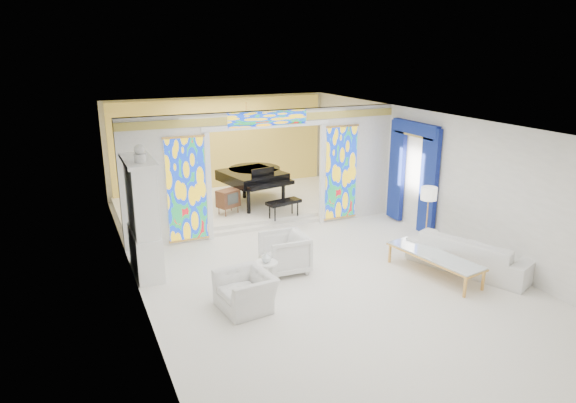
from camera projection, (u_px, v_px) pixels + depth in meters
name	position (u px, v px, depth m)	size (l,w,h in m)	color
floor	(301.00, 257.00, 11.29)	(12.00, 12.00, 0.00)	white
ceiling	(302.00, 121.00, 10.42)	(7.00, 12.00, 0.02)	white
wall_back	(220.00, 145.00, 16.11)	(7.00, 0.02, 3.00)	white
wall_front	(536.00, 328.00, 5.60)	(7.00, 0.02, 3.00)	white
wall_left	(131.00, 213.00, 9.50)	(0.02, 12.00, 3.00)	white
wall_right	(434.00, 176.00, 12.21)	(0.02, 12.00, 3.00)	white
partition_wall	(267.00, 166.00, 12.56)	(7.00, 0.22, 3.00)	white
stained_glass_left	(187.00, 190.00, 11.78)	(0.90, 0.04, 2.40)	gold
stained_glass_right	(341.00, 173.00, 13.36)	(0.90, 0.04, 2.40)	gold
stained_glass_transom	(268.00, 119.00, 12.13)	(2.00, 0.04, 0.34)	gold
alcove_platform	(241.00, 204.00, 14.85)	(6.80, 3.80, 0.18)	white
gold_curtain_back	(221.00, 145.00, 16.01)	(6.70, 0.10, 2.90)	#E1C64E
chandelier	(246.00, 119.00, 14.13)	(0.48, 0.48, 0.30)	gold
blue_drapes	(413.00, 167.00, 12.76)	(0.14, 1.85, 2.65)	navy
china_cabinet	(143.00, 218.00, 10.23)	(0.56, 1.46, 2.72)	white
armchair_left	(246.00, 291.00, 9.02)	(0.99, 0.87, 0.65)	white
armchair_right	(285.00, 253.00, 10.49)	(0.86, 0.89, 0.81)	white
sofa	(471.00, 253.00, 10.60)	(2.49, 0.97, 0.73)	white
side_table	(266.00, 271.00, 9.76)	(0.46, 0.46, 0.54)	white
vase	(266.00, 257.00, 9.67)	(0.19, 0.19, 0.20)	silver
coffee_table	(434.00, 256.00, 10.28)	(0.98, 2.15, 0.46)	white
floor_lamp	(429.00, 197.00, 11.43)	(0.46, 0.46, 1.46)	gold
grand_piano	(254.00, 176.00, 14.52)	(2.00, 3.07, 1.14)	black
tv_console	(228.00, 198.00, 13.57)	(0.66, 0.57, 0.65)	brown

